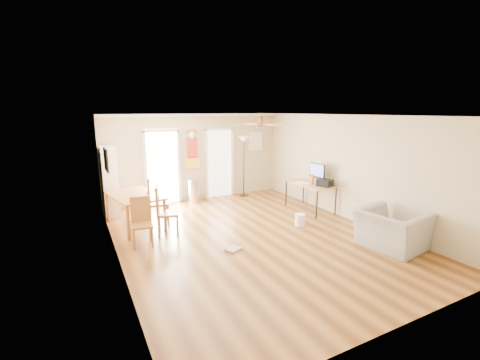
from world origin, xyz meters
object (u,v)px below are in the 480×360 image
dining_chair_near (142,223)px  wastebasket_a (300,220)px  dining_chair_right_b (168,211)px  dining_table (135,211)px  dining_chair_right_a (158,201)px  printer (325,183)px  torchiere_lamp (244,167)px  bookshelf (109,181)px  trash_can (194,191)px  computer_desk (310,197)px  armchair (391,229)px

dining_chair_near → wastebasket_a: 3.64m
dining_chair_right_b → dining_chair_near: 0.72m
dining_table → wastebasket_a: (3.51, -1.72, -0.26)m
dining_chair_right_a → printer: bearing=-97.3°
dining_chair_near → torchiere_lamp: size_ratio=0.52×
bookshelf → dining_table: bearing=-58.1°
bookshelf → dining_chair_right_a: 1.61m
dining_chair_right_b → trash_can: (1.38, 2.25, -0.21)m
torchiere_lamp → printer: torchiere_lamp is taller
dining_chair_near → printer: 4.69m
trash_can → torchiere_lamp: (1.68, -0.05, 0.61)m
bookshelf → torchiere_lamp: size_ratio=0.95×
bookshelf → dining_chair_near: bearing=-68.3°
torchiere_lamp → computer_desk: size_ratio=1.34×
dining_chair_right_b → printer: dining_chair_right_b is taller
torchiere_lamp → dining_chair_near: bearing=-145.1°
dining_chair_right_b → printer: size_ratio=3.07×
dining_table → computer_desk: (4.50, -0.84, -0.02)m
dining_chair_near → trash_can: dining_chair_near is taller
computer_desk → armchair: 2.75m
dining_chair_right_b → torchiere_lamp: size_ratio=0.58×
trash_can → torchiere_lamp: 1.78m
dining_chair_right_a → printer: size_ratio=3.18×
dining_table → dining_chair_near: 1.22m
dining_chair_right_a → wastebasket_a: size_ratio=4.08×
dining_chair_right_a → dining_table: bearing=98.4°
printer → dining_chair_near: bearing=159.9°
dining_table → computer_desk: size_ratio=1.12×
dining_chair_right_a → torchiere_lamp: (3.06, 1.37, 0.38)m
torchiere_lamp → wastebasket_a: (-0.10, -3.07, -0.81)m
wastebasket_a → armchair: armchair is taller
dining_chair_right_a → torchiere_lamp: torchiere_lamp is taller
trash_can → printer: size_ratio=1.91×
bookshelf → printer: 5.61m
dining_chair_right_b → dining_chair_right_a: bearing=16.2°
printer → bookshelf: bearing=133.9°
armchair → dining_chair_right_b: bearing=47.4°
dining_chair_right_a → dining_chair_near: bearing=162.7°
dining_table → dining_chair_right_a: bearing=-1.8°
printer → armchair: (-0.30, -2.28, -0.46)m
dining_chair_right_a → computer_desk: bearing=-91.6°
printer → dining_table: bearing=145.1°
torchiere_lamp → computer_desk: bearing=-67.9°
dining_table → computer_desk: 4.57m
dining_chair_right_b → dining_chair_near: size_ratio=1.12×
torchiere_lamp → wastebasket_a: torchiere_lamp is taller
dining_chair_right_b → bookshelf: bearing=40.5°
printer → armchair: printer is taller
dining_chair_right_a → torchiere_lamp: bearing=-55.7°
computer_desk → dining_chair_right_a: bearing=168.2°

